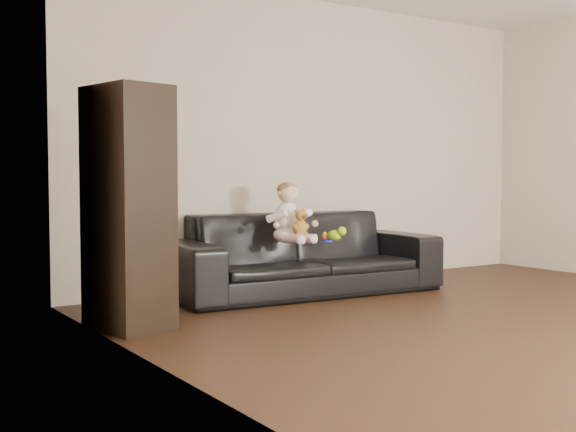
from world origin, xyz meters
TOP-DOWN VIEW (x-y plane):
  - wall_back at (0.00, 2.75)m, footprint 5.00×0.00m
  - wall_left at (-2.50, 0.00)m, footprint 0.00×5.50m
  - sofa at (-0.55, 2.25)m, footprint 2.36×1.05m
  - cabinet at (-2.29, 1.68)m, footprint 0.49×0.60m
  - shelf_item at (-2.27, 1.68)m, footprint 0.23×0.28m
  - baby at (-0.77, 2.13)m, footprint 0.37×0.45m
  - teddy_bear at (-0.76, 1.97)m, footprint 0.13×0.13m
  - toy_green at (-0.34, 2.08)m, footprint 0.15×0.16m
  - toy_rattle at (-0.39, 2.15)m, footprint 0.07×0.07m
  - toy_blue_disc at (-0.41, 2.08)m, footprint 0.11×0.11m

SIDE VIEW (x-z plane):
  - sofa at x=-0.55m, z-range 0.00..0.67m
  - toy_blue_disc at x=-0.41m, z-range 0.44..0.46m
  - toy_rattle at x=-0.39m, z-range 0.44..0.51m
  - toy_green at x=-0.34m, z-range 0.44..0.54m
  - teddy_bear at x=-0.76m, z-range 0.50..0.73m
  - baby at x=-0.77m, z-range 0.41..0.91m
  - cabinet at x=-2.29m, z-range 0.00..1.55m
  - shelf_item at x=-2.27m, z-range 0.99..1.27m
  - wall_back at x=0.00m, z-range -1.20..3.80m
  - wall_left at x=-2.50m, z-range -1.45..4.05m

